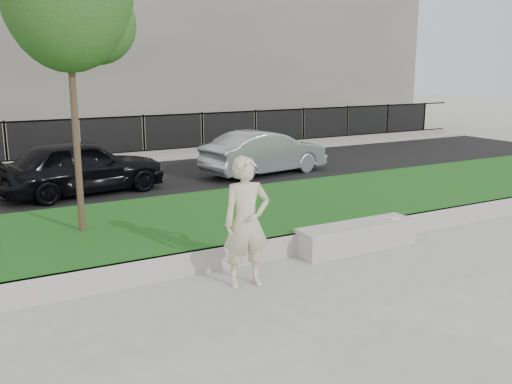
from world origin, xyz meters
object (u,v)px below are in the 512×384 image
man (246,222)px  car_silver (265,153)px  stone_bench (356,236)px  book (393,218)px  car_dark (81,166)px

man → car_silver: man is taller
stone_bench → man: bearing=-167.9°
man → book: (3.36, 0.48, -0.50)m
book → man: bearing=-179.7°
book → car_silver: car_silver is taller
man → book: 3.43m
stone_bench → man: size_ratio=1.18×
book → car_dark: bearing=112.9°
stone_bench → book: book is taller
stone_bench → car_silver: 7.30m
stone_bench → book: (0.80, -0.07, 0.25)m
man → book: size_ratio=9.76×
book → stone_bench: bearing=167.1°
car_dark → car_silver: car_dark is taller
book → car_silver: size_ratio=0.05×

